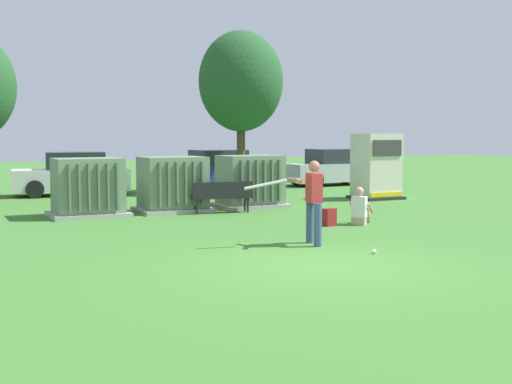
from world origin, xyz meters
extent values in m
plane|color=#3D752D|center=(0.00, 0.00, 0.00)|extent=(96.00, 96.00, 0.00)
cube|color=#9E9B93|center=(-2.16, 8.90, 0.06)|extent=(2.10, 1.70, 0.12)
cube|color=slate|center=(-2.16, 8.90, 0.87)|extent=(1.80, 1.40, 1.50)
cube|color=#5B7056|center=(-2.80, 8.14, 0.87)|extent=(0.06, 0.12, 1.27)
cube|color=#5B7056|center=(-2.54, 8.14, 0.87)|extent=(0.06, 0.12, 1.27)
cube|color=#5B7056|center=(-2.29, 8.14, 0.87)|extent=(0.06, 0.12, 1.27)
cube|color=#5B7056|center=(-2.03, 8.14, 0.87)|extent=(0.06, 0.12, 1.27)
cube|color=#5B7056|center=(-1.78, 8.14, 0.87)|extent=(0.06, 0.12, 1.27)
cube|color=#5B7056|center=(-1.52, 8.14, 0.87)|extent=(0.06, 0.12, 1.27)
cube|color=#9E9B93|center=(0.32, 8.92, 0.06)|extent=(2.10, 1.70, 0.12)
cube|color=slate|center=(0.32, 8.92, 0.87)|extent=(1.80, 1.40, 1.50)
cube|color=#5B7056|center=(-0.32, 8.16, 0.87)|extent=(0.06, 0.12, 1.27)
cube|color=#5B7056|center=(-0.06, 8.16, 0.87)|extent=(0.06, 0.12, 1.27)
cube|color=#5B7056|center=(0.19, 8.16, 0.87)|extent=(0.06, 0.12, 1.27)
cube|color=#5B7056|center=(0.45, 8.16, 0.87)|extent=(0.06, 0.12, 1.27)
cube|color=#5B7056|center=(0.70, 8.16, 0.87)|extent=(0.06, 0.12, 1.27)
cube|color=#5B7056|center=(0.96, 8.16, 0.87)|extent=(0.06, 0.12, 1.27)
cube|color=#9E9B93|center=(2.90, 9.04, 0.06)|extent=(2.10, 1.70, 0.12)
cube|color=slate|center=(2.90, 9.04, 0.87)|extent=(1.80, 1.40, 1.50)
cube|color=#5B7056|center=(2.27, 8.28, 0.87)|extent=(0.06, 0.12, 1.27)
cube|color=#5B7056|center=(2.52, 8.28, 0.87)|extent=(0.06, 0.12, 1.27)
cube|color=#5B7056|center=(2.78, 8.28, 0.87)|extent=(0.06, 0.12, 1.27)
cube|color=#5B7056|center=(3.03, 8.28, 0.87)|extent=(0.06, 0.12, 1.27)
cube|color=#5B7056|center=(3.29, 8.28, 0.87)|extent=(0.06, 0.12, 1.27)
cube|color=#5B7056|center=(3.54, 8.28, 0.87)|extent=(0.06, 0.12, 1.27)
cube|color=#262626|center=(8.07, 9.50, 0.05)|extent=(1.60, 1.40, 0.10)
cube|color=beige|center=(8.07, 9.50, 1.20)|extent=(1.40, 1.20, 2.20)
cube|color=#383838|center=(8.07, 8.88, 1.81)|extent=(1.19, 0.04, 0.55)
cube|color=yellow|center=(8.07, 8.88, 0.20)|extent=(1.33, 0.04, 0.16)
cube|color=black|center=(1.48, 8.00, 0.45)|extent=(1.84, 0.63, 0.05)
cube|color=black|center=(1.46, 7.82, 0.70)|extent=(1.79, 0.27, 0.44)
cylinder|color=black|center=(0.74, 8.24, 0.21)|extent=(0.06, 0.06, 0.42)
cylinder|color=black|center=(2.26, 8.04, 0.21)|extent=(0.06, 0.06, 0.42)
cylinder|color=black|center=(0.70, 7.96, 0.21)|extent=(0.06, 0.06, 0.42)
cylinder|color=black|center=(2.22, 7.76, 0.21)|extent=(0.06, 0.06, 0.42)
cylinder|color=#384C75|center=(0.93, 1.76, 0.44)|extent=(0.16, 0.16, 0.88)
cylinder|color=#384C75|center=(1.03, 2.23, 0.44)|extent=(0.16, 0.16, 0.88)
cube|color=red|center=(0.98, 1.99, 1.18)|extent=(0.31, 0.44, 0.60)
sphere|color=#9E7051|center=(0.98, 1.99, 1.62)|extent=(0.23, 0.23, 0.23)
cylinder|color=#9E7051|center=(0.60, 1.98, 1.34)|extent=(0.35, 0.51, 0.09)
cylinder|color=#9E7051|center=(0.63, 2.15, 1.34)|extent=(0.17, 0.55, 0.09)
cylinder|color=#B2B2B7|center=(-0.05, 2.20, 1.27)|extent=(0.84, 0.23, 0.21)
sphere|color=#B2B2B7|center=(0.36, 2.11, 1.34)|extent=(0.08, 0.08, 0.08)
sphere|color=white|center=(1.47, 0.56, 0.04)|extent=(0.09, 0.09, 0.09)
cube|color=tan|center=(3.58, 4.09, 0.10)|extent=(0.40, 0.42, 0.20)
cube|color=white|center=(3.58, 4.09, 0.46)|extent=(0.40, 0.42, 0.52)
sphere|color=tan|center=(3.58, 4.09, 0.85)|extent=(0.22, 0.22, 0.22)
cylinder|color=tan|center=(3.69, 4.31, 0.22)|extent=(0.43, 0.38, 0.13)
cylinder|color=tan|center=(3.87, 4.45, 0.23)|extent=(0.30, 0.28, 0.46)
cylinder|color=tan|center=(3.82, 4.16, 0.22)|extent=(0.43, 0.38, 0.13)
cylinder|color=tan|center=(3.99, 4.30, 0.23)|extent=(0.30, 0.28, 0.46)
cylinder|color=tan|center=(3.61, 4.41, 0.42)|extent=(0.37, 0.32, 0.32)
cylinder|color=tan|center=(3.90, 4.05, 0.42)|extent=(0.37, 0.32, 0.32)
cube|color=maroon|center=(2.80, 4.25, 0.22)|extent=(0.35, 0.26, 0.44)
cube|color=maroon|center=(2.77, 4.38, 0.15)|extent=(0.23, 0.10, 0.22)
cylinder|color=#4C3828|center=(4.96, 14.14, 1.34)|extent=(0.33, 0.33, 2.68)
ellipsoid|color=#235128|center=(4.96, 14.14, 4.34)|extent=(3.30, 3.30, 3.91)
cube|color=silver|center=(-1.33, 15.68, 0.58)|extent=(4.39, 2.26, 0.80)
cube|color=#262B33|center=(-1.18, 15.66, 1.30)|extent=(2.29, 1.83, 0.64)
cylinder|color=black|center=(-2.73, 15.01, 0.32)|extent=(0.66, 0.31, 0.64)
cylinder|color=black|center=(-2.50, 16.70, 0.32)|extent=(0.66, 0.31, 0.64)
cylinder|color=black|center=(-0.15, 14.66, 0.32)|extent=(0.66, 0.31, 0.64)
cylinder|color=black|center=(0.08, 16.34, 0.32)|extent=(0.66, 0.31, 0.64)
cube|color=navy|center=(4.76, 16.28, 0.58)|extent=(4.34, 2.07, 0.80)
cube|color=#262B33|center=(4.91, 16.29, 1.30)|extent=(2.23, 1.74, 0.64)
cylinder|color=black|center=(3.54, 15.31, 0.32)|extent=(0.66, 0.28, 0.64)
cylinder|color=black|center=(3.39, 17.00, 0.32)|extent=(0.66, 0.28, 0.64)
cylinder|color=black|center=(6.14, 15.55, 0.32)|extent=(0.66, 0.28, 0.64)
cylinder|color=black|center=(5.98, 17.24, 0.32)|extent=(0.66, 0.28, 0.64)
cube|color=#B2B2B7|center=(10.10, 15.64, 0.58)|extent=(4.22, 1.76, 0.80)
cube|color=#262B33|center=(10.25, 15.64, 1.30)|extent=(2.12, 1.59, 0.64)
cylinder|color=black|center=(8.81, 14.77, 0.32)|extent=(0.64, 0.23, 0.64)
cylinder|color=black|center=(8.79, 16.47, 0.32)|extent=(0.64, 0.23, 0.64)
cylinder|color=black|center=(11.42, 14.80, 0.32)|extent=(0.64, 0.23, 0.64)
cylinder|color=black|center=(11.39, 16.50, 0.32)|extent=(0.64, 0.23, 0.64)
camera|label=1|loc=(-6.14, -9.79, 2.28)|focal=47.02mm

